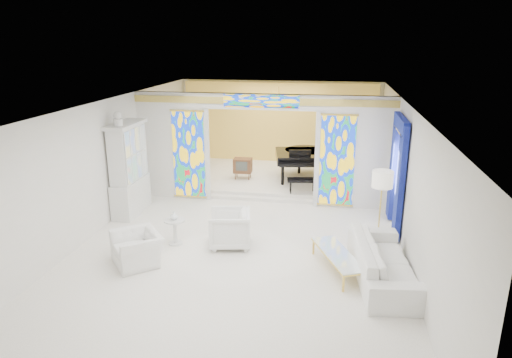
% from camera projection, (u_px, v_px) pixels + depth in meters
% --- Properties ---
extents(floor, '(12.00, 12.00, 0.00)m').
position_uv_depth(floor, '(248.00, 230.00, 10.92)').
color(floor, white).
rests_on(floor, ground).
extents(ceiling, '(7.00, 12.00, 0.02)m').
position_uv_depth(ceiling, '(248.00, 104.00, 10.04)').
color(ceiling, white).
rests_on(ceiling, wall_back).
extents(wall_back, '(7.00, 0.02, 3.00)m').
position_uv_depth(wall_back, '(279.00, 124.00, 16.13)').
color(wall_back, silver).
rests_on(wall_back, floor).
extents(wall_front, '(7.00, 0.02, 3.00)m').
position_uv_depth(wall_front, '(143.00, 322.00, 4.83)').
color(wall_front, silver).
rests_on(wall_front, floor).
extents(wall_left, '(0.02, 12.00, 3.00)m').
position_uv_depth(wall_left, '(106.00, 163.00, 11.05)').
color(wall_left, silver).
rests_on(wall_left, floor).
extents(wall_right, '(0.02, 12.00, 3.00)m').
position_uv_depth(wall_right, '(406.00, 177.00, 9.91)').
color(wall_right, silver).
rests_on(wall_right, floor).
extents(partition_wall, '(7.00, 0.22, 3.00)m').
position_uv_depth(partition_wall, '(262.00, 144.00, 12.31)').
color(partition_wall, silver).
rests_on(partition_wall, floor).
extents(stained_glass_left, '(0.90, 0.04, 2.40)m').
position_uv_depth(stained_glass_left, '(189.00, 155.00, 12.65)').
color(stained_glass_left, gold).
rests_on(stained_glass_left, partition_wall).
extents(stained_glass_right, '(0.90, 0.04, 2.40)m').
position_uv_depth(stained_glass_right, '(337.00, 161.00, 11.99)').
color(stained_glass_right, gold).
rests_on(stained_glass_right, partition_wall).
extents(stained_glass_transom, '(2.00, 0.04, 0.34)m').
position_uv_depth(stained_glass_transom, '(261.00, 101.00, 11.87)').
color(stained_glass_transom, gold).
rests_on(stained_glass_transom, partition_wall).
extents(alcove_platform, '(6.80, 3.80, 0.18)m').
position_uv_depth(alcove_platform, '(272.00, 177.00, 14.76)').
color(alcove_platform, white).
rests_on(alcove_platform, floor).
extents(gold_curtain_back, '(6.70, 0.10, 2.90)m').
position_uv_depth(gold_curtain_back, '(279.00, 124.00, 16.02)').
color(gold_curtain_back, '#DCC14C').
rests_on(gold_curtain_back, wall_back).
extents(chandelier, '(0.48, 0.48, 0.30)m').
position_uv_depth(chandelier, '(279.00, 101.00, 13.91)').
color(chandelier, gold).
rests_on(chandelier, ceiling).
extents(blue_drapes, '(0.14, 1.85, 2.65)m').
position_uv_depth(blue_drapes, '(397.00, 165.00, 10.56)').
color(blue_drapes, navy).
rests_on(blue_drapes, wall_right).
extents(china_cabinet, '(0.56, 1.46, 2.72)m').
position_uv_depth(china_cabinet, '(129.00, 170.00, 11.66)').
color(china_cabinet, silver).
rests_on(china_cabinet, floor).
extents(armchair_left, '(1.30, 1.32, 0.65)m').
position_uv_depth(armchair_left, '(137.00, 248.00, 9.21)').
color(armchair_left, white).
rests_on(armchair_left, floor).
extents(armchair_right, '(1.03, 1.01, 0.81)m').
position_uv_depth(armchair_right, '(230.00, 228.00, 9.97)').
color(armchair_right, white).
rests_on(armchair_right, floor).
extents(sofa, '(1.28, 2.66, 0.75)m').
position_uv_depth(sofa, '(384.00, 261.00, 8.57)').
color(sofa, silver).
rests_on(sofa, floor).
extents(side_table, '(0.58, 0.58, 0.58)m').
position_uv_depth(side_table, '(175.00, 228.00, 10.06)').
color(side_table, silver).
rests_on(side_table, floor).
extents(vase, '(0.23, 0.23, 0.18)m').
position_uv_depth(vase, '(174.00, 216.00, 9.97)').
color(vase, silver).
rests_on(vase, side_table).
extents(coffee_table, '(1.12, 1.72, 0.37)m').
position_uv_depth(coffee_table, '(338.00, 255.00, 8.90)').
color(coffee_table, white).
rests_on(coffee_table, floor).
extents(floor_lamp, '(0.56, 0.56, 1.77)m').
position_uv_depth(floor_lamp, '(382.00, 183.00, 9.44)').
color(floor_lamp, gold).
rests_on(floor_lamp, floor).
extents(grand_piano, '(1.80, 2.77, 1.04)m').
position_uv_depth(grand_piano, '(302.00, 156.00, 14.22)').
color(grand_piano, black).
rests_on(grand_piano, alcove_platform).
extents(tv_console, '(0.56, 0.39, 0.65)m').
position_uv_depth(tv_console, '(243.00, 166.00, 14.19)').
color(tv_console, brown).
rests_on(tv_console, alcove_platform).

